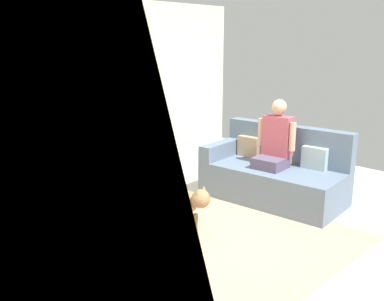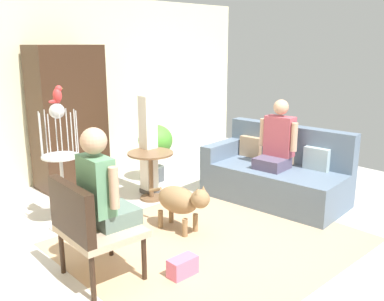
% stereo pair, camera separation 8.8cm
% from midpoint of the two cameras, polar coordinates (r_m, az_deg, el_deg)
% --- Properties ---
extents(ground_plane, '(7.25, 7.25, 0.00)m').
position_cam_midpoint_polar(ground_plane, '(4.63, 3.78, -11.33)').
color(ground_plane, beige).
extents(back_wall, '(6.64, 0.12, 2.67)m').
position_cam_midpoint_polar(back_wall, '(6.61, -15.29, 8.02)').
color(back_wall, beige).
rests_on(back_wall, ground).
extents(area_rug, '(2.77, 2.42, 0.01)m').
position_cam_midpoint_polar(area_rug, '(4.50, 3.35, -12.08)').
color(area_rug, tan).
rests_on(area_rug, ground).
extents(couch, '(1.09, 1.85, 0.94)m').
position_cam_midpoint_polar(couch, '(5.65, 11.57, -3.21)').
color(couch, slate).
rests_on(couch, ground).
extents(armchair, '(0.61, 0.69, 0.91)m').
position_cam_midpoint_polar(armchair, '(3.69, -13.17, -9.46)').
color(armchair, black).
rests_on(armchair, ground).
extents(person_on_couch, '(0.48, 0.52, 0.86)m').
position_cam_midpoint_polar(person_on_couch, '(5.48, 11.84, 1.26)').
color(person_on_couch, '#514760').
extents(person_on_armchair, '(0.45, 0.52, 0.87)m').
position_cam_midpoint_polar(person_on_armchair, '(3.65, -11.41, -4.79)').
color(person_on_armchair, slate).
extents(round_end_table, '(0.59, 0.59, 0.63)m').
position_cam_midpoint_polar(round_end_table, '(5.51, -5.10, -2.09)').
color(round_end_table, brown).
rests_on(round_end_table, ground).
extents(dog, '(0.35, 0.84, 0.56)m').
position_cam_midpoint_polar(dog, '(4.60, -0.95, -6.74)').
color(dog, olive).
rests_on(dog, ground).
extents(bird_cage_stand, '(0.40, 0.40, 1.39)m').
position_cam_midpoint_polar(bird_cage_stand, '(4.78, -16.65, -1.95)').
color(bird_cage_stand, silver).
rests_on(bird_cage_stand, ground).
extents(parrot, '(0.17, 0.10, 0.18)m').
position_cam_midpoint_polar(parrot, '(4.64, -17.12, 7.16)').
color(parrot, red).
rests_on(parrot, bird_cage_stand).
extents(potted_plant, '(0.50, 0.50, 0.84)m').
position_cam_midpoint_polar(potted_plant, '(6.22, -4.51, 0.93)').
color(potted_plant, '#4C5156').
rests_on(potted_plant, ground).
extents(column_lamp, '(0.20, 0.20, 1.33)m').
position_cam_midpoint_polar(column_lamp, '(5.69, -5.43, 0.62)').
color(column_lamp, '#4C4742').
rests_on(column_lamp, ground).
extents(armoire_cabinet, '(0.94, 0.56, 1.97)m').
position_cam_midpoint_polar(armoire_cabinet, '(6.15, -15.89, 4.27)').
color(armoire_cabinet, '#382316').
rests_on(armoire_cabinet, ground).
extents(handbag, '(0.27, 0.14, 0.17)m').
position_cam_midpoint_polar(handbag, '(3.87, -0.59, -15.34)').
color(handbag, '#D8668C').
rests_on(handbag, ground).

